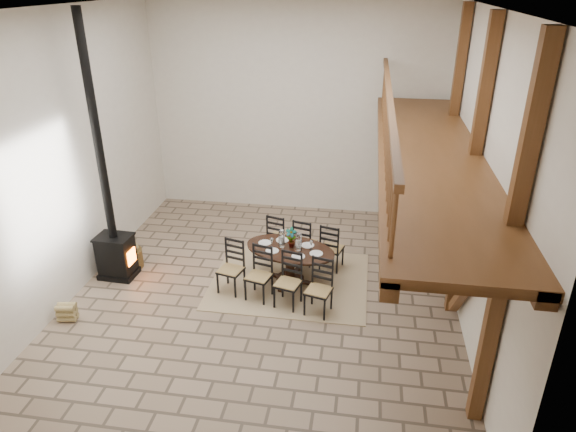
% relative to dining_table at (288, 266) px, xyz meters
% --- Properties ---
extents(ground, '(8.00, 8.00, 0.00)m').
position_rel_dining_table_xyz_m(ground, '(-0.38, -0.39, -0.38)').
color(ground, '#907860').
rests_on(ground, ground).
extents(room_shell, '(7.02, 8.02, 5.01)m').
position_rel_dining_table_xyz_m(room_shell, '(0.81, -0.39, 2.64)').
color(room_shell, silver).
rests_on(room_shell, ground).
extents(rug, '(3.00, 2.50, 0.02)m').
position_rel_dining_table_xyz_m(rug, '(0.02, 0.08, -0.37)').
color(rug, tan).
rests_on(rug, ground).
extents(dining_table, '(2.31, 2.36, 1.13)m').
position_rel_dining_table_xyz_m(dining_table, '(0.00, 0.00, 0.00)').
color(dining_table, black).
rests_on(dining_table, ground).
extents(wood_stove, '(0.71, 0.56, 5.00)m').
position_rel_dining_table_xyz_m(wood_stove, '(-3.37, -0.26, 0.74)').
color(wood_stove, black).
rests_on(wood_stove, ground).
extents(log_basket, '(0.58, 0.58, 0.48)m').
position_rel_dining_table_xyz_m(log_basket, '(-3.32, 0.10, -0.17)').
color(log_basket, brown).
rests_on(log_basket, ground).
extents(log_stack, '(0.34, 0.26, 0.32)m').
position_rel_dining_table_xyz_m(log_stack, '(-3.59, -1.77, -0.22)').
color(log_stack, tan).
rests_on(log_stack, ground).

